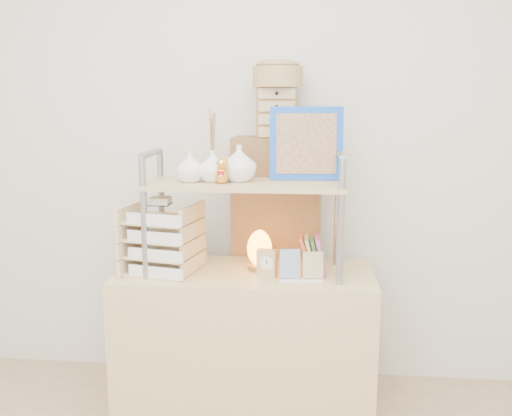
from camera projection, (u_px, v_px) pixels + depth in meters
The scene contains 10 objects.
room_shell at pixel (214, 49), 1.70m from camera, with size 3.42×3.41×2.61m.
desk at pixel (245, 346), 2.74m from camera, with size 1.20×0.50×0.75m, color #D4B76F.
cabinet at pixel (277, 264), 3.03m from camera, with size 0.45×0.24×1.35m, color brown.
hutch at pixel (244, 178), 2.60m from camera, with size 0.90×0.34×0.76m.
letter_tray at pixel (162, 243), 2.63m from camera, with size 0.34×0.33×0.35m.
salt_lamp at pixel (259, 249), 2.68m from camera, with size 0.13×0.12×0.19m.
desk_clock at pixel (267, 263), 2.58m from camera, with size 0.10×0.06×0.13m.
postcard_stand at pixel (301, 272), 2.53m from camera, with size 0.20×0.08×0.14m.
drawer_chest at pixel (277, 112), 2.86m from camera, with size 0.20×0.16×0.25m.
woven_basket at pixel (278, 77), 2.83m from camera, with size 0.25×0.25×0.10m, color olive.
Camera 1 is at (0.29, -1.35, 1.56)m, focal length 40.00 mm.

